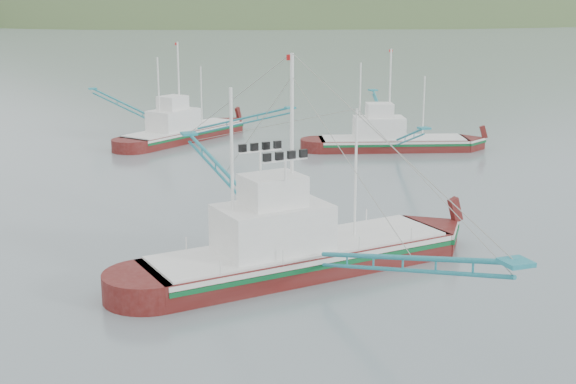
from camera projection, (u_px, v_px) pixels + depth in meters
name	position (u px, v px, depth m)	size (l,w,h in m)	color
ground	(329.00, 279.00, 41.08)	(1200.00, 1200.00, 0.00)	slate
main_boat	(297.00, 235.00, 41.72)	(17.21, 30.16, 12.28)	#4D0F0C
bg_boat_far	(183.00, 118.00, 79.12)	(18.63, 23.08, 10.40)	#4D0F0C
bg_boat_right	(392.00, 129.00, 74.24)	(14.15, 24.15, 10.04)	#4D0F0C
headland_right	(404.00, 15.00, 513.67)	(684.00, 432.00, 306.00)	#3D532B
ridge_distant	(48.00, 13.00, 559.53)	(960.00, 400.00, 240.00)	slate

